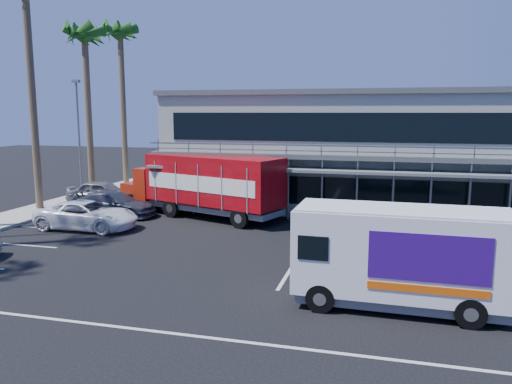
# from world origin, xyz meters

# --- Properties ---
(ground) EXTENTS (120.00, 120.00, 0.00)m
(ground) POSITION_xyz_m (0.00, 0.00, 0.00)
(ground) COLOR black
(ground) RESTS_ON ground
(building) EXTENTS (22.40, 12.00, 7.30)m
(building) POSITION_xyz_m (3.00, 14.94, 3.66)
(building) COLOR #979C8F
(building) RESTS_ON ground
(curb_strip) EXTENTS (3.00, 32.00, 0.16)m
(curb_strip) POSITION_xyz_m (-15.00, 6.00, 0.08)
(curb_strip) COLOR #A5A399
(curb_strip) RESTS_ON ground
(palm_e) EXTENTS (2.80, 2.80, 12.25)m
(palm_e) POSITION_xyz_m (-14.70, 13.00, 10.57)
(palm_e) COLOR brown
(palm_e) RESTS_ON ground
(palm_f) EXTENTS (2.80, 2.80, 13.25)m
(palm_f) POSITION_xyz_m (-15.10, 18.50, 11.47)
(palm_f) COLOR brown
(palm_f) RESTS_ON ground
(light_pole_far) EXTENTS (0.50, 0.25, 8.09)m
(light_pole_far) POSITION_xyz_m (-14.20, 11.00, 4.50)
(light_pole_far) COLOR gray
(light_pole_far) RESTS_ON ground
(red_truck) EXTENTS (10.88, 5.94, 3.60)m
(red_truck) POSITION_xyz_m (-4.69, 8.75, 1.98)
(red_truck) COLOR #981E0C
(red_truck) RESTS_ON ground
(white_van) EXTENTS (6.51, 2.36, 3.16)m
(white_van) POSITION_xyz_m (5.97, -2.53, 1.67)
(white_van) COLOR white
(white_van) RESTS_ON ground
(parked_car_c) EXTENTS (5.31, 2.49, 1.47)m
(parked_car_c) POSITION_xyz_m (-9.50, 4.40, 0.73)
(parked_car_c) COLOR white
(parked_car_c) RESTS_ON ground
(parked_car_d) EXTENTS (5.00, 2.04, 1.45)m
(parked_car_d) POSITION_xyz_m (-9.81, 7.60, 0.73)
(parked_car_d) COLOR #343746
(parked_car_d) RESTS_ON ground
(parked_car_e) EXTENTS (4.75, 2.07, 1.59)m
(parked_car_e) POSITION_xyz_m (-12.50, 10.80, 0.80)
(parked_car_e) COLOR slate
(parked_car_e) RESTS_ON ground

